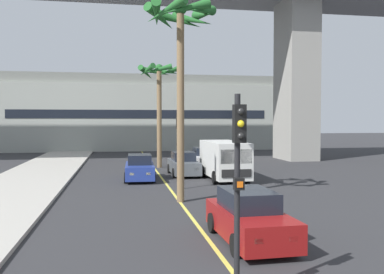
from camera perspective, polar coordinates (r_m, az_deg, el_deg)
name	(u,v)px	position (r m, az deg, el deg)	size (l,w,h in m)	color
lane_stripe_center	(164,180)	(25.71, -3.90, -5.92)	(0.14, 56.00, 0.01)	#DBCC4C
pier_building_backdrop	(140,113)	(53.69, -7.14, 3.20)	(33.69, 8.04, 9.21)	#ADB2A8
car_queue_front	(140,168)	(25.99, -7.15, -4.25)	(1.95, 4.16, 1.56)	navy
car_queue_second	(184,164)	(28.00, -1.15, -3.76)	(1.84, 4.10, 1.56)	#4C5156
car_queue_third	(249,218)	(12.95, 7.79, -10.89)	(1.92, 4.15, 1.56)	maroon
car_queue_fourth	(203,158)	(32.46, 1.58, -2.93)	(1.95, 4.16, 1.56)	white
delivery_van	(224,159)	(25.80, 4.42, -3.02)	(2.21, 5.27, 2.36)	silver
traffic_light_median_near	(238,168)	(8.44, 6.31, -4.21)	(0.24, 0.37, 4.20)	black
traffic_light_median_far	(178,138)	(22.02, -1.87, -0.20)	(0.24, 0.37, 4.20)	black
palm_tree_near_median	(181,34)	(19.09, -1.56, 13.83)	(3.33, 3.32, 8.93)	brown
palm_tree_mid_median	(160,83)	(32.67, -4.45, 7.30)	(3.40, 3.43, 8.01)	brown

